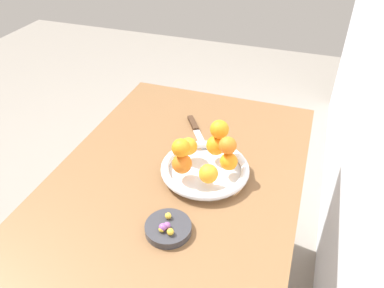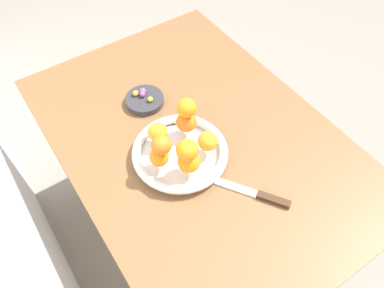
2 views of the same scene
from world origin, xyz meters
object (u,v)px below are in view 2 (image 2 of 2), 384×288
Objects in this scene: orange_6 at (187,108)px; candy_ball_4 at (143,91)px; orange_4 at (189,161)px; orange_2 at (158,132)px; candy_dish at (145,100)px; candy_ball_2 at (142,94)px; candy_ball_3 at (150,99)px; dining_table at (196,154)px; orange_1 at (186,122)px; knife at (251,192)px; orange_7 at (161,145)px; fruit_bowl at (180,153)px; orange_0 at (208,141)px; orange_3 at (159,157)px; orange_5 at (187,150)px; candy_ball_1 at (136,93)px; candy_ball_0 at (143,91)px.

orange_6 reaches higher than candy_ball_4.
orange_6 is at bearing -31.38° from orange_4.
orange_2 is at bearing 6.72° from orange_4.
orange_6 is at bearing -100.06° from orange_2.
candy_dish is at bearing -16.81° from orange_2.
candy_ball_2 reaches higher than candy_ball_3.
orange_1 is (0.01, 0.03, 0.16)m from dining_table.
candy_dish is 0.54× the size of knife.
orange_6 is (0.02, 0.02, 0.22)m from dining_table.
orange_7 is at bearing 157.82° from candy_ball_3.
orange_2 reaches higher than candy_ball_3.
fruit_bowl is 0.27m from candy_ball_4.
orange_0 is 0.91× the size of orange_4.
orange_2 is at bearing -28.86° from orange_3.
knife is at bearing -177.63° from dining_table.
orange_6 is at bearing -82.44° from orange_1.
orange_1 is (0.09, 0.01, 0.00)m from orange_0.
orange_5 is at bearing 169.41° from candy_ball_3.
candy_ball_4 reaches higher than candy_ball_2.
candy_dish is (0.25, -0.02, -0.01)m from fruit_bowl.
orange_0 and orange_2 have the same top height.
orange_4 is 0.34m from candy_ball_1.
orange_0 is 0.30m from candy_ball_2.
orange_5 is 3.75× the size of candy_ball_0.
orange_3 is 0.29m from candy_ball_4.
orange_7 is (-0.05, 0.15, 0.21)m from dining_table.
candy_ball_4 is (0.34, -0.05, -0.10)m from orange_5.
orange_4 is at bearing -136.38° from orange_3.
candy_ball_0 reaches higher than dining_table.
dining_table is 58.17× the size of candy_ball_2.
orange_0 is at bearing -173.11° from orange_1.
orange_5 is (-0.07, 0.02, 0.11)m from fruit_bowl.
orange_0 is 0.14m from orange_2.
orange_3 is at bearing 39.38° from knife.
candy_ball_2 is 0.47m from knife.
orange_7 is at bearing 118.16° from orange_6.
orange_7 is 2.53× the size of candy_ball_4.
dining_table is 20.34× the size of orange_3.
dining_table is 70.31× the size of candy_ball_0.
knife is (-0.26, -0.04, -0.07)m from orange_1.
fruit_bowl is 0.08m from orange_3.
orange_7 reaches higher than orange_1.
orange_5 is 1.10× the size of orange_7.
candy_ball_3 is at bearing 7.94° from knife.
candy_dish is at bearing -18.59° from orange_7.
orange_2 is at bearing 42.65° from orange_0.
orange_3 is at bearing 52.29° from orange_7.
knife is (-0.46, -0.07, -0.03)m from candy_ball_2.
orange_4 is (-0.03, 0.08, 0.00)m from orange_0.
orange_2 is (0.03, 0.11, 0.16)m from dining_table.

